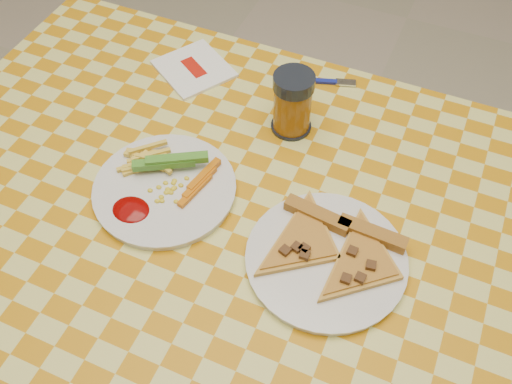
{
  "coord_description": "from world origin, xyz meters",
  "views": [
    {
      "loc": [
        0.24,
        -0.5,
        1.54
      ],
      "look_at": [
        0.01,
        0.04,
        0.78
      ],
      "focal_mm": 40.0,
      "sensor_mm": 36.0,
      "label": 1
    }
  ],
  "objects_px": {
    "plate_left": "(165,190)",
    "drink_glass": "(293,103)",
    "table": "(242,240)",
    "plate_right": "(326,260)"
  },
  "relations": [
    {
      "from": "plate_left",
      "to": "plate_right",
      "type": "distance_m",
      "value": 0.3
    },
    {
      "from": "plate_left",
      "to": "drink_glass",
      "type": "height_order",
      "value": "drink_glass"
    },
    {
      "from": "plate_right",
      "to": "drink_glass",
      "type": "bearing_deg",
      "value": 121.72
    },
    {
      "from": "plate_left",
      "to": "plate_right",
      "type": "height_order",
      "value": "same"
    },
    {
      "from": "plate_left",
      "to": "plate_right",
      "type": "xyz_separation_m",
      "value": [
        0.3,
        -0.02,
        0.0
      ]
    },
    {
      "from": "plate_left",
      "to": "drink_glass",
      "type": "xyz_separation_m",
      "value": [
        0.14,
        0.23,
        0.06
      ]
    },
    {
      "from": "plate_right",
      "to": "table",
      "type": "bearing_deg",
      "value": 170.08
    },
    {
      "from": "table",
      "to": "plate_left",
      "type": "relative_size",
      "value": 5.25
    },
    {
      "from": "drink_glass",
      "to": "plate_left",
      "type": "bearing_deg",
      "value": -121.66
    },
    {
      "from": "plate_right",
      "to": "plate_left",
      "type": "bearing_deg",
      "value": 175.63
    }
  ]
}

